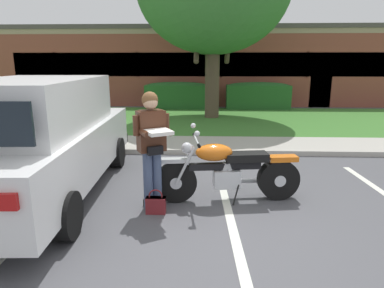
% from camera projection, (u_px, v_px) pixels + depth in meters
% --- Properties ---
extents(ground_plane, '(140.00, 140.00, 0.00)m').
position_uv_depth(ground_plane, '(206.00, 217.00, 4.65)').
color(ground_plane, '#4C4C51').
extents(curb_strip, '(60.00, 0.20, 0.12)m').
position_uv_depth(curb_strip, '(206.00, 152.00, 7.84)').
color(curb_strip, '#ADA89E').
rests_on(curb_strip, ground).
extents(concrete_walk, '(60.00, 1.50, 0.08)m').
position_uv_depth(concrete_walk, '(206.00, 144.00, 8.67)').
color(concrete_walk, '#ADA89E').
rests_on(concrete_walk, ground).
extents(grass_lawn, '(60.00, 6.18, 0.06)m').
position_uv_depth(grass_lawn, '(206.00, 120.00, 12.40)').
color(grass_lawn, '#3D752D').
rests_on(grass_lawn, ground).
extents(stall_stripe_0, '(0.31, 4.40, 0.01)m').
position_uv_depth(stall_stripe_0, '(49.00, 208.00, 4.94)').
color(stall_stripe_0, silver).
rests_on(stall_stripe_0, ground).
extents(stall_stripe_1, '(0.31, 4.40, 0.01)m').
position_uv_depth(stall_stripe_1, '(228.00, 211.00, 4.83)').
color(stall_stripe_1, silver).
rests_on(stall_stripe_1, ground).
extents(motorcycle, '(2.24, 0.82, 1.18)m').
position_uv_depth(motorcycle, '(234.00, 171.00, 5.14)').
color(motorcycle, black).
rests_on(motorcycle, ground).
extents(rider_person, '(0.59, 0.67, 1.70)m').
position_uv_depth(rider_person, '(152.00, 141.00, 4.76)').
color(rider_person, black).
rests_on(rider_person, ground).
extents(handbag, '(0.28, 0.13, 0.36)m').
position_uv_depth(handbag, '(156.00, 204.00, 4.75)').
color(handbag, maroon).
rests_on(handbag, ground).
extents(parked_suv_adjacent, '(2.20, 4.92, 1.86)m').
position_uv_depth(parked_suv_adjacent, '(37.00, 137.00, 5.24)').
color(parked_suv_adjacent, white).
rests_on(parked_suv_adjacent, ground).
extents(hedge_left, '(2.84, 0.90, 1.24)m').
position_uv_depth(hedge_left, '(177.00, 95.00, 15.17)').
color(hedge_left, '#235623').
rests_on(hedge_left, ground).
extents(hedge_center_left, '(2.81, 0.90, 1.24)m').
position_uv_depth(hedge_center_left, '(258.00, 95.00, 15.03)').
color(hedge_center_left, '#235623').
rests_on(hedge_center_left, ground).
extents(brick_building, '(23.67, 9.34, 3.82)m').
position_uv_depth(brick_building, '(218.00, 65.00, 20.21)').
color(brick_building, brown).
rests_on(brick_building, ground).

